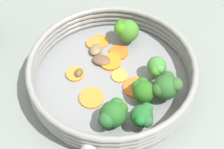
# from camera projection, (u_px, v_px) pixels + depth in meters

# --- Properties ---
(ground_plane) EXTENTS (4.00, 4.00, 0.00)m
(ground_plane) POSITION_uv_depth(u_px,v_px,m) (112.00, 85.00, 0.71)
(ground_plane) COLOR slate
(skillet) EXTENTS (0.30, 0.30, 0.02)m
(skillet) POSITION_uv_depth(u_px,v_px,m) (112.00, 82.00, 0.71)
(skillet) COLOR gray
(skillet) RESTS_ON ground_plane
(skillet_rim_wall) EXTENTS (0.31, 0.31, 0.05)m
(skillet_rim_wall) POSITION_uv_depth(u_px,v_px,m) (112.00, 72.00, 0.68)
(skillet_rim_wall) COLOR gray
(skillet_rim_wall) RESTS_ON skillet
(skillet_rivet_left) EXTENTS (0.01, 0.01, 0.01)m
(skillet_rivet_left) POSITION_uv_depth(u_px,v_px,m) (74.00, 139.00, 0.62)
(skillet_rivet_left) COLOR gray
(skillet_rivet_left) RESTS_ON skillet
(skillet_rivet_right) EXTENTS (0.01, 0.01, 0.01)m
(skillet_rivet_right) POSITION_uv_depth(u_px,v_px,m) (109.00, 147.00, 0.61)
(skillet_rivet_right) COLOR gray
(skillet_rivet_right) RESTS_ON skillet
(carrot_slice_0) EXTENTS (0.06, 0.06, 0.00)m
(carrot_slice_0) POSITION_uv_depth(u_px,v_px,m) (91.00, 97.00, 0.67)
(carrot_slice_0) COLOR orange
(carrot_slice_0) RESTS_ON skillet
(carrot_slice_1) EXTENTS (0.03, 0.03, 0.00)m
(carrot_slice_1) POSITION_uv_depth(u_px,v_px,m) (120.00, 76.00, 0.70)
(carrot_slice_1) COLOR #F8913C
(carrot_slice_1) RESTS_ON skillet
(carrot_slice_2) EXTENTS (0.05, 0.05, 0.01)m
(carrot_slice_2) POSITION_uv_depth(u_px,v_px,m) (111.00, 62.00, 0.72)
(carrot_slice_2) COLOR orange
(carrot_slice_2) RESTS_ON skillet
(carrot_slice_3) EXTENTS (0.03, 0.03, 0.01)m
(carrot_slice_3) POSITION_uv_depth(u_px,v_px,m) (94.00, 43.00, 0.75)
(carrot_slice_3) COLOR orange
(carrot_slice_3) RESTS_ON skillet
(carrot_slice_4) EXTENTS (0.05, 0.05, 0.00)m
(carrot_slice_4) POSITION_uv_depth(u_px,v_px,m) (99.00, 42.00, 0.76)
(carrot_slice_4) COLOR orange
(carrot_slice_4) RESTS_ON skillet
(carrot_slice_5) EXTENTS (0.05, 0.05, 0.00)m
(carrot_slice_5) POSITION_uv_depth(u_px,v_px,m) (119.00, 52.00, 0.74)
(carrot_slice_5) COLOR orange
(carrot_slice_5) RESTS_ON skillet
(carrot_slice_6) EXTENTS (0.04, 0.04, 0.00)m
(carrot_slice_6) POSITION_uv_depth(u_px,v_px,m) (114.00, 58.00, 0.73)
(carrot_slice_6) COLOR orange
(carrot_slice_6) RESTS_ON skillet
(carrot_slice_7) EXTENTS (0.06, 0.06, 0.00)m
(carrot_slice_7) POSITION_uv_depth(u_px,v_px,m) (136.00, 87.00, 0.69)
(carrot_slice_7) COLOR orange
(carrot_slice_7) RESTS_ON skillet
(carrot_slice_8) EXTENTS (0.05, 0.05, 0.00)m
(carrot_slice_8) POSITION_uv_depth(u_px,v_px,m) (75.00, 74.00, 0.71)
(carrot_slice_8) COLOR orange
(carrot_slice_8) RESTS_ON skillet
(broccoli_floret_0) EXTENTS (0.04, 0.04, 0.05)m
(broccoli_floret_0) POSITION_uv_depth(u_px,v_px,m) (157.00, 67.00, 0.68)
(broccoli_floret_0) COLOR #668E49
(broccoli_floret_0) RESTS_ON skillet
(broccoli_floret_1) EXTENTS (0.06, 0.05, 0.05)m
(broccoli_floret_1) POSITION_uv_depth(u_px,v_px,m) (113.00, 114.00, 0.62)
(broccoli_floret_1) COLOR #648C46
(broccoli_floret_1) RESTS_ON skillet
(broccoli_floret_2) EXTENTS (0.05, 0.05, 0.05)m
(broccoli_floret_2) POSITION_uv_depth(u_px,v_px,m) (126.00, 30.00, 0.74)
(broccoli_floret_2) COLOR #73955F
(broccoli_floret_2) RESTS_ON skillet
(broccoli_floret_3) EXTENTS (0.05, 0.04, 0.05)m
(broccoli_floret_3) POSITION_uv_depth(u_px,v_px,m) (143.00, 117.00, 0.61)
(broccoli_floret_3) COLOR #8BA36A
(broccoli_floret_3) RESTS_ON skillet
(broccoli_floret_4) EXTENTS (0.05, 0.05, 0.06)m
(broccoli_floret_4) POSITION_uv_depth(u_px,v_px,m) (166.00, 86.00, 0.65)
(broccoli_floret_4) COLOR #7B955E
(broccoli_floret_4) RESTS_ON skillet
(broccoli_floret_5) EXTENTS (0.04, 0.04, 0.05)m
(broccoli_floret_5) POSITION_uv_depth(u_px,v_px,m) (144.00, 89.00, 0.65)
(broccoli_floret_5) COLOR #719E4E
(broccoli_floret_5) RESTS_ON skillet
(mushroom_piece_0) EXTENTS (0.02, 0.02, 0.01)m
(mushroom_piece_0) POSITION_uv_depth(u_px,v_px,m) (79.00, 73.00, 0.70)
(mushroom_piece_0) COLOR brown
(mushroom_piece_0) RESTS_ON skillet
(mushroom_piece_1) EXTENTS (0.04, 0.04, 0.01)m
(mushroom_piece_1) POSITION_uv_depth(u_px,v_px,m) (102.00, 60.00, 0.72)
(mushroom_piece_1) COLOR brown
(mushroom_piece_1) RESTS_ON skillet
(mushroom_piece_2) EXTENTS (0.03, 0.04, 0.01)m
(mushroom_piece_2) POSITION_uv_depth(u_px,v_px,m) (114.00, 106.00, 0.66)
(mushroom_piece_2) COLOR brown
(mushroom_piece_2) RESTS_ON skillet
(mushroom_piece_3) EXTENTS (0.04, 0.03, 0.01)m
(mushroom_piece_3) POSITION_uv_depth(u_px,v_px,m) (96.00, 49.00, 0.74)
(mushroom_piece_3) COLOR olive
(mushroom_piece_3) RESTS_ON skillet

